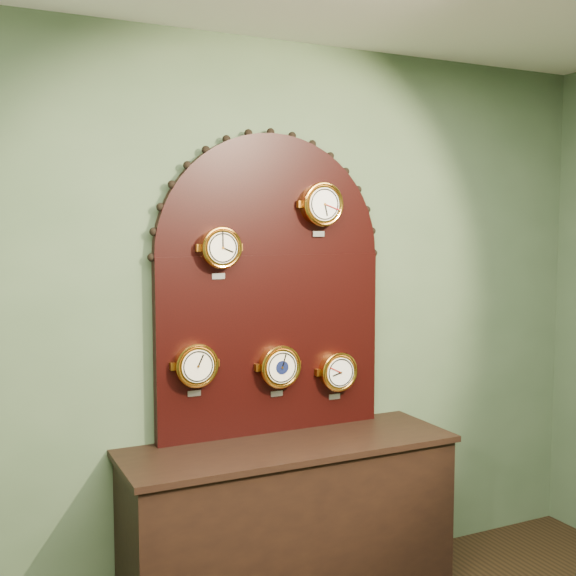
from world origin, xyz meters
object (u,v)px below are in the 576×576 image
display_board (271,276)px  hygrometer (196,365)px  tide_clock (338,371)px  roman_clock (220,248)px  barometer (279,366)px  shop_counter (290,529)px  arabic_clock (322,204)px

display_board → hygrometer: (-0.42, -0.07, -0.41)m
display_board → tide_clock: (0.35, -0.07, -0.51)m
roman_clock → barometer: size_ratio=0.94×
roman_clock → barometer: bearing=-0.1°
roman_clock → hygrometer: size_ratio=0.96×
hygrometer → tide_clock: bearing=0.0°
shop_counter → roman_clock: (-0.29, 0.15, 1.37)m
display_board → hygrometer: size_ratio=5.84×
shop_counter → arabic_clock: size_ratio=5.83×
display_board → tide_clock: bearing=-10.7°
shop_counter → hygrometer: 0.93m
arabic_clock → barometer: (-0.24, 0.00, -0.81)m
display_board → arabic_clock: size_ratio=5.57×
shop_counter → hygrometer: size_ratio=6.10×
shop_counter → display_board: bearing=90.0°
roman_clock → arabic_clock: bearing=-0.1°
shop_counter → display_board: (0.00, 0.22, 1.23)m
shop_counter → arabic_clock: arabic_clock is taller
shop_counter → tide_clock: 0.82m
shop_counter → display_board: size_ratio=1.05×
shop_counter → arabic_clock: 1.61m
hygrometer → shop_counter: bearing=-20.2°
roman_clock → arabic_clock: size_ratio=0.92×
display_board → roman_clock: (-0.29, -0.07, 0.15)m
tide_clock → roman_clock: bearing=180.0°
barometer → tide_clock: bearing=0.1°
roman_clock → barometer: (0.31, -0.00, -0.60)m
shop_counter → tide_clock: bearing=23.7°
roman_clock → arabic_clock: (0.54, -0.00, 0.21)m
roman_clock → tide_clock: size_ratio=0.97×
roman_clock → hygrometer: (-0.13, -0.00, -0.55)m
shop_counter → roman_clock: size_ratio=6.36×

